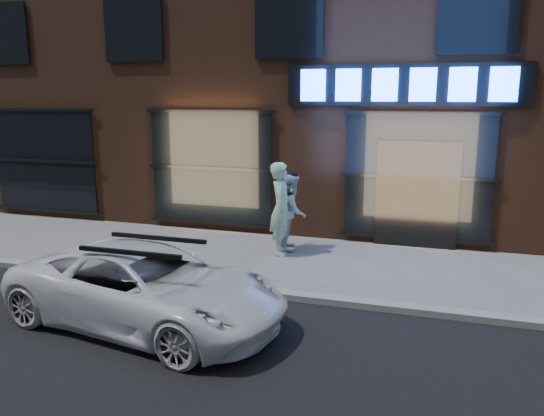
# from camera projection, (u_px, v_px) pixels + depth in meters

# --- Properties ---
(ground) EXTENTS (90.00, 90.00, 0.00)m
(ground) POSITION_uv_depth(u_px,v_px,m) (402.00, 312.00, 8.43)
(ground) COLOR slate
(ground) RESTS_ON ground
(curb) EXTENTS (60.00, 0.25, 0.12)m
(curb) POSITION_uv_depth(u_px,v_px,m) (402.00, 308.00, 8.42)
(curb) COLOR gray
(curb) RESTS_ON ground
(storefront_building) EXTENTS (30.20, 8.28, 10.30)m
(storefront_building) POSITION_uv_depth(u_px,v_px,m) (431.00, 31.00, 14.82)
(storefront_building) COLOR #54301E
(storefront_building) RESTS_ON ground
(man_bowtie) EXTENTS (0.60, 0.81, 2.00)m
(man_bowtie) POSITION_uv_depth(u_px,v_px,m) (281.00, 209.00, 11.33)
(man_bowtie) COLOR #B5EEC1
(man_bowtie) RESTS_ON ground
(man_cap) EXTENTS (0.81, 0.95, 1.70)m
(man_cap) POSITION_uv_depth(u_px,v_px,m) (292.00, 212.00, 11.77)
(man_cap) COLOR silver
(man_cap) RESTS_ON ground
(white_suv) EXTENTS (4.56, 2.65, 1.19)m
(white_suv) POSITION_uv_depth(u_px,v_px,m) (146.00, 287.00, 7.85)
(white_suv) COLOR white
(white_suv) RESTS_ON ground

